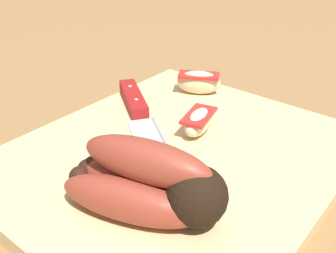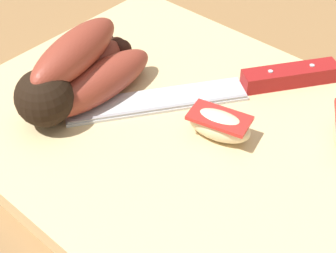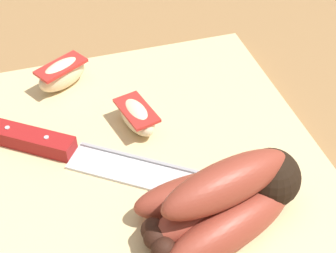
% 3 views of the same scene
% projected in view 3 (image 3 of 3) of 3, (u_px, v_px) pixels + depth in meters
% --- Properties ---
extents(ground_plane, '(6.00, 6.00, 0.00)m').
position_uv_depth(ground_plane, '(143.00, 179.00, 0.50)').
color(ground_plane, olive).
extents(cutting_board, '(0.39, 0.33, 0.02)m').
position_uv_depth(cutting_board, '(156.00, 166.00, 0.50)').
color(cutting_board, '#DBBC84').
rests_on(cutting_board, ground_plane).
extents(banana_bunch, '(0.10, 0.15, 0.07)m').
position_uv_depth(banana_bunch, '(226.00, 200.00, 0.42)').
color(banana_bunch, black).
rests_on(banana_bunch, cutting_board).
extents(chefs_knife, '(0.19, 0.25, 0.02)m').
position_uv_depth(chefs_knife, '(72.00, 151.00, 0.49)').
color(chefs_knife, silver).
rests_on(chefs_knife, cutting_board).
extents(apple_wedge_near, '(0.05, 0.07, 0.04)m').
position_uv_depth(apple_wedge_near, '(62.00, 74.00, 0.56)').
color(apple_wedge_near, beige).
rests_on(apple_wedge_near, cutting_board).
extents(apple_wedge_middle, '(0.06, 0.04, 0.03)m').
position_uv_depth(apple_wedge_middle, '(137.00, 116.00, 0.52)').
color(apple_wedge_middle, beige).
rests_on(apple_wedge_middle, cutting_board).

